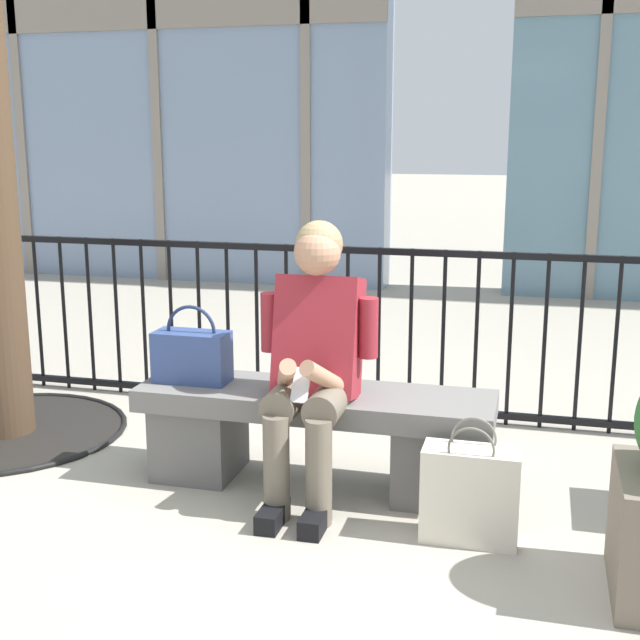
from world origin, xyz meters
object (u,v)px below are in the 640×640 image
at_px(stone_bench, 314,428).
at_px(shopping_bag, 470,493).
at_px(seated_person_with_phone, 313,354).
at_px(handbag_on_bench, 192,355).

distance_m(stone_bench, shopping_bag, 0.82).
xyz_separation_m(stone_bench, shopping_bag, (0.73, -0.36, -0.08)).
relative_size(seated_person_with_phone, handbag_on_bench, 3.37).
bearing_deg(seated_person_with_phone, stone_bench, 103.35).
xyz_separation_m(seated_person_with_phone, handbag_on_bench, (-0.61, 0.12, -0.07)).
xyz_separation_m(seated_person_with_phone, shopping_bag, (0.70, -0.23, -0.46)).
relative_size(stone_bench, handbag_on_bench, 4.44).
bearing_deg(stone_bench, seated_person_with_phone, -76.65).
height_order(stone_bench, handbag_on_bench, handbag_on_bench).
distance_m(stone_bench, seated_person_with_phone, 0.40).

